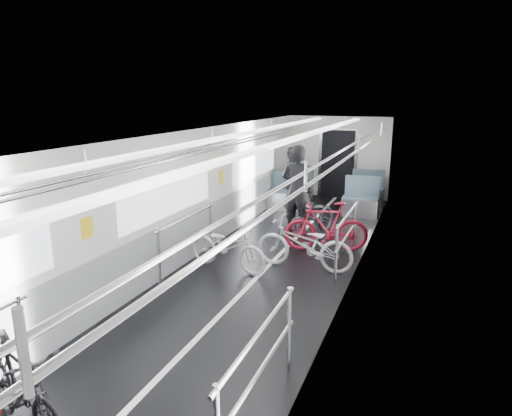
{
  "coord_description": "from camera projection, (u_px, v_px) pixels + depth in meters",
  "views": [
    {
      "loc": [
        2.57,
        -6.45,
        3.01
      ],
      "look_at": [
        0.0,
        0.22,
        1.23
      ],
      "focal_mm": 32.0,
      "sensor_mm": 36.0,
      "label": 1
    }
  ],
  "objects": [
    {
      "name": "person_standing",
      "position": [
        297.0,
        190.0,
        9.91
      ],
      "size": [
        0.74,
        0.49,
        1.99
      ],
      "primitive_type": "imported",
      "rotation": [
        0.0,
        0.0,
        3.12
      ],
      "color": "black",
      "rests_on": "floor"
    },
    {
      "name": "car_shell",
      "position": [
        285.0,
        195.0,
        8.81
      ],
      "size": [
        3.02,
        14.01,
        2.41
      ],
      "color": "black",
      "rests_on": "ground"
    },
    {
      "name": "bike_right_mid",
      "position": [
        304.0,
        244.0,
        7.99
      ],
      "size": [
        1.76,
        0.65,
        0.92
      ],
      "primitive_type": "imported",
      "rotation": [
        0.0,
        0.0,
        -1.6
      ],
      "color": "silver",
      "rests_on": "floor"
    },
    {
      "name": "bike_left_mid",
      "position": [
        21.0,
        389.0,
        4.03
      ],
      "size": [
        1.63,
        0.92,
        0.95
      ],
      "primitive_type": "imported",
      "rotation": [
        0.0,
        0.0,
        1.25
      ],
      "color": "black",
      "rests_on": "floor"
    },
    {
      "name": "bike_right_far",
      "position": [
        326.0,
        227.0,
        8.94
      ],
      "size": [
        1.71,
        0.94,
        0.99
      ],
      "primitive_type": "imported",
      "rotation": [
        0.0,
        0.0,
        -1.26
      ],
      "color": "#A8142A",
      "rests_on": "floor"
    },
    {
      "name": "bike_aisle",
      "position": [
        312.0,
        217.0,
        9.81
      ],
      "size": [
        1.1,
        1.81,
        0.9
      ],
      "primitive_type": "imported",
      "rotation": [
        0.0,
        0.0,
        -0.32
      ],
      "color": "black",
      "rests_on": "floor"
    },
    {
      "name": "person_seated",
      "position": [
        291.0,
        177.0,
        12.47
      ],
      "size": [
        0.87,
        0.72,
        1.65
      ],
      "primitive_type": "imported",
      "rotation": [
        0.0,
        0.0,
        3.27
      ],
      "color": "#312F37",
      "rests_on": "floor"
    },
    {
      "name": "bike_left_far",
      "position": [
        228.0,
        247.0,
        8.0
      ],
      "size": [
        1.66,
        0.86,
        0.83
      ],
      "primitive_type": "imported",
      "rotation": [
        0.0,
        0.0,
        1.37
      ],
      "color": "silver",
      "rests_on": "floor"
    }
  ]
}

